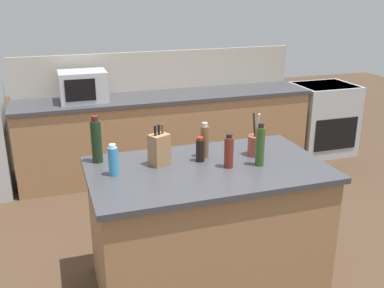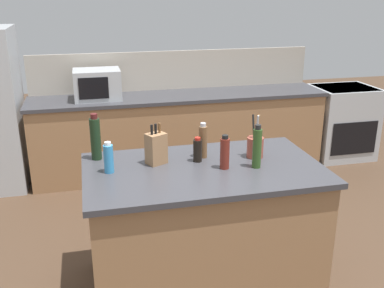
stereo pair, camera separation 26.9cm
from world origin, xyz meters
name	(u,v)px [view 2 (the right image)]	position (x,y,z in m)	size (l,w,h in m)	color
ground_plane	(203,282)	(0.00, 0.00, 0.00)	(14.00, 14.00, 0.00)	#473323
back_counter_run	(180,133)	(0.30, 2.20, 0.47)	(3.43, 0.66, 0.94)	#936B47
wall_backsplash	(174,70)	(0.30, 2.52, 1.17)	(3.39, 0.03, 0.46)	#B2A899
kitchen_island	(203,227)	(0.00, 0.00, 0.47)	(1.64, 0.96, 0.94)	#936B47
range_oven	(341,122)	(2.43, 2.20, 0.47)	(0.76, 0.65, 0.92)	#ADB2B7
microwave	(97,84)	(-0.63, 2.20, 1.10)	(0.50, 0.39, 0.33)	#ADB2B7
knife_block	(156,148)	(-0.31, 0.15, 1.05)	(0.16, 0.15, 0.29)	#936B47
utensil_crock	(255,146)	(0.41, 0.10, 1.02)	(0.12, 0.12, 0.32)	brown
vinegar_bottle	(225,153)	(0.13, -0.05, 1.05)	(0.06, 0.06, 0.24)	maroon
dish_soap_bottle	(109,158)	(-0.64, 0.06, 1.04)	(0.07, 0.07, 0.21)	#3384BC
wine_bottle	(96,138)	(-0.71, 0.33, 1.10)	(0.07, 0.07, 0.34)	black
olive_oil_bottle	(257,148)	(0.35, -0.08, 1.08)	(0.06, 0.06, 0.31)	#2D4C1E
soy_sauce_bottle	(198,150)	(-0.02, 0.12, 1.02)	(0.06, 0.06, 0.18)	black
pepper_grinder	(203,141)	(0.04, 0.19, 1.06)	(0.06, 0.06, 0.26)	brown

